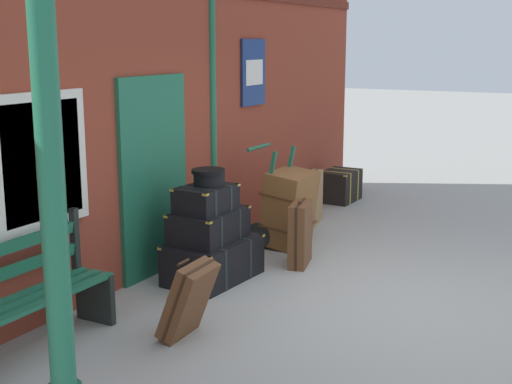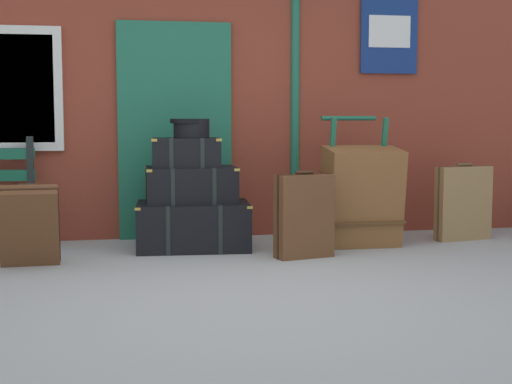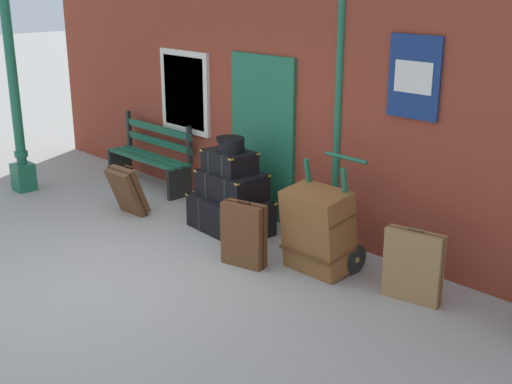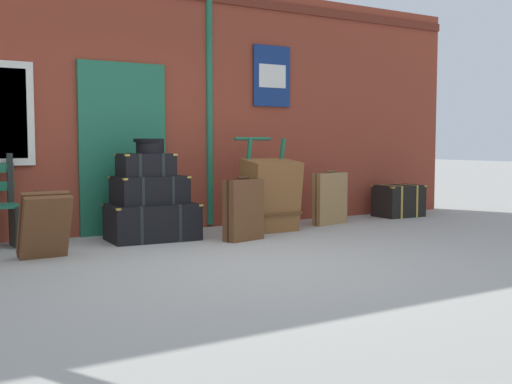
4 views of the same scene
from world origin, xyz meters
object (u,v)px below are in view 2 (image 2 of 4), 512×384
at_px(round_hatbox, 191,127).
at_px(suitcase_beige, 29,226).
at_px(steamer_trunk_base, 193,226).
at_px(steamer_trunk_top, 186,152).
at_px(suitcase_olive, 463,203).
at_px(steamer_trunk_middle, 191,185).
at_px(porters_trolley, 355,214).
at_px(large_brown_trunk, 361,196).
at_px(suitcase_slate, 304,216).

height_order(round_hatbox, suitcase_beige, round_hatbox).
relative_size(steamer_trunk_base, round_hatbox, 2.99).
bearing_deg(round_hatbox, steamer_trunk_top, 162.55).
relative_size(round_hatbox, suitcase_olive, 0.47).
bearing_deg(suitcase_beige, steamer_trunk_middle, 25.38).
bearing_deg(porters_trolley, round_hatbox, -179.38).
xyz_separation_m(steamer_trunk_middle, large_brown_trunk, (1.55, -0.17, -0.12)).
xyz_separation_m(steamer_trunk_base, porters_trolley, (1.54, 0.05, 0.06)).
bearing_deg(round_hatbox, suitcase_slate, -34.72).
distance_m(suitcase_beige, suitcase_slate, 2.24).
distance_m(steamer_trunk_base, large_brown_trunk, 1.57).
bearing_deg(steamer_trunk_base, steamer_trunk_middle, 106.92).
distance_m(porters_trolley, large_brown_trunk, 0.26).
relative_size(steamer_trunk_base, suitcase_slate, 1.42).
relative_size(porters_trolley, suitcase_beige, 1.80).
xyz_separation_m(steamer_trunk_middle, suitcase_slate, (0.89, -0.63, -0.23)).
bearing_deg(large_brown_trunk, round_hatbox, 174.19).
height_order(porters_trolley, large_brown_trunk, porters_trolley).
distance_m(suitcase_olive, suitcase_slate, 1.85).
relative_size(round_hatbox, porters_trolley, 0.29).
distance_m(steamer_trunk_middle, steamer_trunk_top, 0.29).
relative_size(steamer_trunk_middle, suitcase_beige, 1.23).
bearing_deg(round_hatbox, suitcase_beige, -155.03).
bearing_deg(suitcase_olive, round_hatbox, 179.84).
bearing_deg(large_brown_trunk, suitcase_slate, -145.18).
bearing_deg(suitcase_beige, porters_trolley, 12.54).
bearing_deg(large_brown_trunk, suitcase_beige, -170.78).
bearing_deg(steamer_trunk_base, steamer_trunk_top, 141.41).
bearing_deg(suitcase_beige, steamer_trunk_base, 23.78).
distance_m(large_brown_trunk, suitcase_olive, 1.10).
relative_size(large_brown_trunk, suitcase_olive, 1.23).
distance_m(steamer_trunk_top, suitcase_slate, 1.24).
height_order(round_hatbox, suitcase_slate, round_hatbox).
bearing_deg(steamer_trunk_middle, porters_trolley, 0.22).
xyz_separation_m(porters_trolley, suitcase_beige, (-2.90, -0.64, 0.06)).
distance_m(steamer_trunk_top, suitcase_olive, 2.73).
distance_m(steamer_trunk_middle, suitcase_olive, 2.64).
bearing_deg(round_hatbox, large_brown_trunk, -5.81).
distance_m(round_hatbox, suitcase_olive, 2.74).
distance_m(steamer_trunk_top, round_hatbox, 0.23).
xyz_separation_m(suitcase_olive, suitcase_beige, (-3.98, -0.62, -0.03)).
bearing_deg(suitcase_beige, steamer_trunk_top, 26.20).
bearing_deg(steamer_trunk_middle, steamer_trunk_base, -73.08).
relative_size(steamer_trunk_middle, porters_trolley, 0.68).
height_order(steamer_trunk_middle, porters_trolley, porters_trolley).
xyz_separation_m(steamer_trunk_top, round_hatbox, (0.04, -0.01, 0.23)).
distance_m(steamer_trunk_base, porters_trolley, 1.54).
bearing_deg(steamer_trunk_base, suitcase_olive, 0.48).
bearing_deg(suitcase_slate, suitcase_beige, -179.71).
bearing_deg(suitcase_olive, large_brown_trunk, -172.12).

